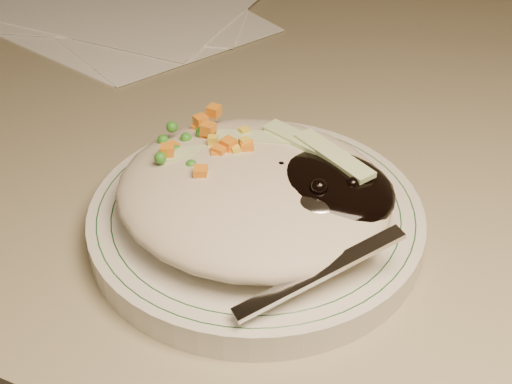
% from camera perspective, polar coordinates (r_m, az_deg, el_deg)
% --- Properties ---
extents(desk, '(1.40, 0.70, 0.74)m').
position_cam_1_polar(desk, '(0.76, 12.17, -8.91)').
color(desk, gray).
rests_on(desk, ground).
extents(plate, '(0.24, 0.24, 0.02)m').
position_cam_1_polar(plate, '(0.51, 0.00, -2.31)').
color(plate, silver).
rests_on(plate, desk).
extents(plate_rim, '(0.23, 0.23, 0.00)m').
position_cam_1_polar(plate_rim, '(0.51, 0.00, -1.44)').
color(plate_rim, '#144723').
rests_on(plate_rim, plate).
extents(meal, '(0.21, 0.19, 0.05)m').
position_cam_1_polar(meal, '(0.49, 0.42, 0.34)').
color(meal, '#B3A991').
rests_on(meal, plate).
extents(papers, '(0.39, 0.33, 0.00)m').
position_cam_1_polar(papers, '(0.88, -11.09, 14.37)').
color(papers, white).
rests_on(papers, desk).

